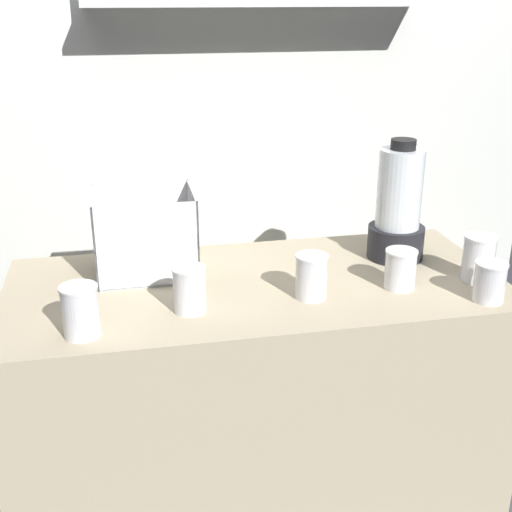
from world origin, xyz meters
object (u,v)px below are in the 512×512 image
at_px(blender_pitcher, 398,210).
at_px(juice_cup_pomegranate_far_right, 489,284).
at_px(juice_cup_carrot_far_left, 81,313).
at_px(juice_cup_carrot_right, 400,272).
at_px(carrot_display_bin, 146,248).
at_px(juice_cup_pomegranate_middle, 311,279).
at_px(juice_cup_carrot_left, 190,292).
at_px(juice_cup_carrot_rightmost, 478,261).

distance_m(blender_pitcher, juice_cup_pomegranate_far_right, 0.38).
distance_m(juice_cup_carrot_far_left, juice_cup_carrot_right, 0.86).
xyz_separation_m(juice_cup_carrot_far_left, juice_cup_carrot_right, (0.85, 0.10, -0.01)).
height_order(carrot_display_bin, juice_cup_pomegranate_middle, carrot_display_bin).
bearing_deg(juice_cup_pomegranate_middle, juice_cup_pomegranate_far_right, -14.10).
xyz_separation_m(blender_pitcher, juice_cup_pomegranate_middle, (-0.34, -0.23, -0.10)).
height_order(juice_cup_carrot_right, juice_cup_pomegranate_far_right, juice_cup_carrot_right).
distance_m(blender_pitcher, juice_cup_carrot_far_left, 0.99).
bearing_deg(juice_cup_carrot_left, juice_cup_carrot_far_left, -163.52).
height_order(juice_cup_pomegranate_far_right, juice_cup_carrot_rightmost, juice_cup_carrot_rightmost).
relative_size(blender_pitcher, juice_cup_pomegranate_middle, 3.03).
height_order(carrot_display_bin, juice_cup_carrot_left, carrot_display_bin).
height_order(juice_cup_carrot_far_left, juice_cup_pomegranate_far_right, juice_cup_carrot_far_left).
xyz_separation_m(blender_pitcher, juice_cup_carrot_rightmost, (0.16, -0.21, -0.09)).
bearing_deg(juice_cup_carrot_rightmost, juice_cup_carrot_left, -177.83).
bearing_deg(juice_cup_carrot_far_left, juice_cup_carrot_left, 16.48).
distance_m(juice_cup_carrot_left, juice_cup_carrot_rightmost, 0.82).
height_order(juice_cup_carrot_right, juice_cup_carrot_rightmost, juice_cup_carrot_rightmost).
xyz_separation_m(carrot_display_bin, juice_cup_pomegranate_middle, (0.42, -0.27, -0.02)).
bearing_deg(juice_cup_pomegranate_far_right, blender_pitcher, 109.28).
bearing_deg(blender_pitcher, juice_cup_pomegranate_far_right, -70.72).
relative_size(juice_cup_carrot_far_left, juice_cup_pomegranate_far_right, 1.19).
height_order(juice_cup_pomegranate_middle, juice_cup_carrot_rightmost, juice_cup_carrot_rightmost).
xyz_separation_m(juice_cup_carrot_far_left, juice_cup_pomegranate_middle, (0.59, 0.10, -0.01)).
xyz_separation_m(juice_cup_pomegranate_middle, juice_cup_carrot_rightmost, (0.49, 0.02, 0.00)).
bearing_deg(juice_cup_carrot_left, blender_pitcher, 20.33).
bearing_deg(juice_cup_pomegranate_far_right, juice_cup_pomegranate_middle, 165.90).
xyz_separation_m(juice_cup_carrot_left, juice_cup_pomegranate_far_right, (0.78, -0.10, -0.01)).
distance_m(juice_cup_carrot_left, juice_cup_carrot_right, 0.59).
xyz_separation_m(juice_cup_carrot_left, juice_cup_carrot_rightmost, (0.82, 0.03, 0.00)).
xyz_separation_m(juice_cup_carrot_left, juice_cup_pomegranate_middle, (0.33, 0.02, 0.00)).
relative_size(carrot_display_bin, juice_cup_carrot_left, 2.35).
height_order(carrot_display_bin, juice_cup_pomegranate_far_right, carrot_display_bin).
xyz_separation_m(carrot_display_bin, blender_pitcher, (0.76, -0.04, 0.08)).
xyz_separation_m(carrot_display_bin, juice_cup_carrot_far_left, (-0.17, -0.36, -0.02)).
height_order(blender_pitcher, juice_cup_carrot_right, blender_pitcher).
bearing_deg(carrot_display_bin, juice_cup_pomegranate_far_right, -23.47).
relative_size(carrot_display_bin, juice_cup_carrot_rightmost, 2.13).
bearing_deg(juice_cup_carrot_right, juice_cup_carrot_left, -177.47).
bearing_deg(juice_cup_carrot_far_left, juice_cup_carrot_rightmost, 5.78).
distance_m(blender_pitcher, juice_cup_carrot_rightmost, 0.28).
bearing_deg(juice_cup_carrot_rightmost, juice_cup_pomegranate_far_right, -106.22).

